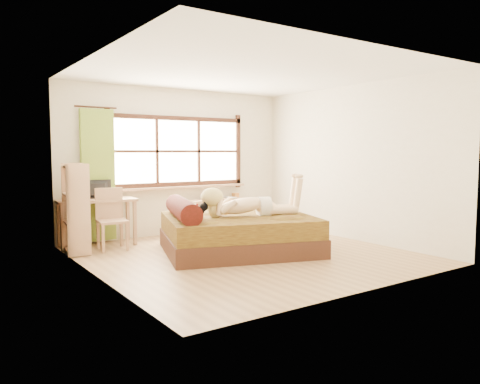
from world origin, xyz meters
TOP-DOWN VIEW (x-y plane):
  - floor at (0.00, 0.00)m, footprint 4.50×4.50m
  - ceiling at (0.00, 0.00)m, footprint 4.50×4.50m
  - wall_back at (0.00, 2.25)m, footprint 4.50×0.00m
  - wall_front at (0.00, -2.25)m, footprint 4.50×0.00m
  - wall_left at (-2.25, 0.00)m, footprint 0.00×4.50m
  - wall_right at (2.25, 0.00)m, footprint 0.00×4.50m
  - window at (0.00, 2.22)m, footprint 2.80×0.16m
  - curtain at (-1.55, 2.13)m, footprint 0.55×0.10m
  - bed at (-0.03, 0.27)m, footprint 2.68×2.40m
  - woman at (0.17, 0.20)m, footprint 1.62×0.91m
  - kitten at (-0.70, 0.35)m, footprint 0.36×0.23m
  - desk at (-1.64, 1.95)m, footprint 1.29×0.70m
  - monitor at (-1.64, 2.00)m, footprint 0.54×0.13m
  - chair at (-1.53, 1.59)m, footprint 0.48×0.48m
  - pipe_shelf at (0.76, 2.07)m, footprint 1.29×0.47m
  - cup at (0.45, 2.07)m, footprint 0.15×0.15m
  - book at (0.95, 2.07)m, footprint 0.21×0.27m
  - bookshelf at (-2.08, 1.56)m, footprint 0.41×0.63m

SIDE VIEW (x-z plane):
  - floor at x=0.00m, z-range 0.00..0.00m
  - bed at x=-0.03m, z-range -0.12..0.73m
  - pipe_shelf at x=0.76m, z-range 0.11..0.82m
  - chair at x=-1.53m, z-range 0.05..1.02m
  - book at x=0.95m, z-range 0.63..0.65m
  - desk at x=-1.64m, z-range 0.28..1.06m
  - cup at x=0.45m, z-range 0.63..0.73m
  - bookshelf at x=-2.08m, z-range 0.01..1.37m
  - kitten at x=-0.70m, z-range 0.56..0.83m
  - woman at x=0.17m, z-range 0.56..1.23m
  - monitor at x=-1.64m, z-range 0.77..1.08m
  - curtain at x=-1.55m, z-range 0.05..2.25m
  - wall_back at x=0.00m, z-range -0.90..3.60m
  - wall_front at x=0.00m, z-range -0.90..3.60m
  - wall_left at x=-2.25m, z-range -0.90..3.60m
  - wall_right at x=2.25m, z-range -0.90..3.60m
  - window at x=0.00m, z-range 0.78..2.24m
  - ceiling at x=0.00m, z-range 2.70..2.70m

